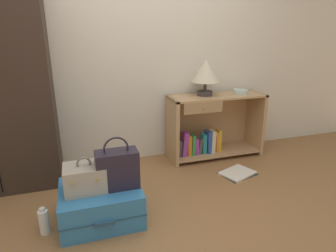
% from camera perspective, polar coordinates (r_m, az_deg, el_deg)
% --- Properties ---
extents(ground_plane, '(9.00, 9.00, 0.00)m').
position_cam_1_polar(ground_plane, '(2.22, 2.29, -20.96)').
color(ground_plane, olive).
extents(back_wall, '(6.40, 0.10, 2.60)m').
position_cam_1_polar(back_wall, '(3.18, -7.18, 16.10)').
color(back_wall, silver).
rests_on(back_wall, ground_plane).
extents(bookshelf, '(1.10, 0.39, 0.73)m').
position_cam_1_polar(bookshelf, '(3.39, 8.59, -0.21)').
color(bookshelf, tan).
rests_on(bookshelf, ground_plane).
extents(table_lamp, '(0.31, 0.31, 0.40)m').
position_cam_1_polar(table_lamp, '(3.22, 7.45, 10.55)').
color(table_lamp, '#3D3838').
rests_on(table_lamp, bookshelf).
extents(bowl, '(0.17, 0.17, 0.05)m').
position_cam_1_polar(bowl, '(3.42, 14.15, 6.60)').
color(bowl, silver).
rests_on(bowl, bookshelf).
extents(suitcase_large, '(0.61, 0.54, 0.27)m').
position_cam_1_polar(suitcase_large, '(2.37, -13.12, -14.58)').
color(suitcase_large, teal).
rests_on(suitcase_large, ground_plane).
extents(train_case, '(0.30, 0.25, 0.27)m').
position_cam_1_polar(train_case, '(2.25, -16.09, -9.78)').
color(train_case, '#A89E8E').
rests_on(train_case, suitcase_large).
extents(handbag, '(0.31, 0.16, 0.41)m').
position_cam_1_polar(handbag, '(2.21, -10.01, -8.33)').
color(handbag, '#231E2D').
rests_on(handbag, suitcase_large).
extents(bottle, '(0.07, 0.07, 0.21)m').
position_cam_1_polar(bottle, '(2.37, -23.32, -16.96)').
color(bottle, white).
rests_on(bottle, ground_plane).
extents(open_book_on_floor, '(0.41, 0.35, 0.02)m').
position_cam_1_polar(open_book_on_floor, '(3.11, 13.59, -9.04)').
color(open_book_on_floor, white).
rests_on(open_book_on_floor, ground_plane).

